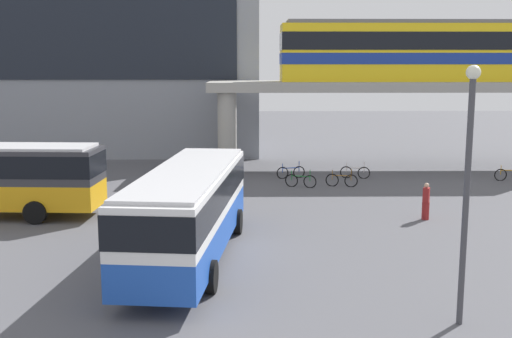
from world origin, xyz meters
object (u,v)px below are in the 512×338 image
bicycle_brown (342,180)px  bicycle_green (301,181)px  bus_main (189,204)px  train (425,50)px  bicycle_orange (510,175)px  bicycle_silver (355,172)px  station_building (62,16)px  bicycle_blue (291,172)px  pedestrian_near_building (426,202)px

bicycle_brown → bicycle_green: bearing=-176.2°
bus_main → bicycle_brown: (7.28, 13.14, -1.63)m
train → bicycle_orange: size_ratio=10.32×
bus_main → bicycle_brown: bearing=61.0°
bus_main → bicycle_silver: size_ratio=6.39×
station_building → bicycle_brown: bearing=-40.4°
station_building → bicycle_silver: bearing=-34.3°
bicycle_blue → train: bearing=21.9°
station_building → bicycle_green: bearing=-44.2°
bus_main → pedestrian_near_building: size_ratio=6.88×
bicycle_orange → bicycle_green: same height
bicycle_silver → pedestrian_near_building: size_ratio=1.08×
train → bicycle_blue: size_ratio=10.62×
station_building → bicycle_orange: bearing=-27.1°
bicycle_silver → pedestrian_near_building: 10.24m
station_building → bicycle_orange: size_ratio=17.48×
pedestrian_near_building → train: bearing=75.4°
bicycle_blue → pedestrian_near_building: (5.20, -10.23, 0.41)m
train → bus_main: train is taller
bicycle_green → bicycle_orange: bearing=8.2°
bicycle_silver → bicycle_green: same height
train → bus_main: 24.20m
station_building → train: size_ratio=1.69×
bus_main → bicycle_blue: 16.56m
train → bicycle_brown: size_ratio=10.50×
bus_main → bicycle_green: size_ratio=6.54×
bicycle_silver → bus_main: bearing=-118.3°
train → bicycle_blue: bearing=-158.1°
bicycle_green → pedestrian_near_building: bearing=-56.8°
bicycle_orange → pedestrian_near_building: 11.95m
bicycle_orange → bicycle_blue: bearing=175.4°
train → bicycle_orange: bearing=-48.5°
bicycle_blue → pedestrian_near_building: size_ratio=1.06×
train → bicycle_orange: train is taller
bicycle_orange → pedestrian_near_building: size_ratio=1.10×
bicycle_orange → bicycle_brown: 10.28m
train → bicycle_orange: 9.49m
station_building → bus_main: (12.78, -30.24, -8.59)m
bicycle_orange → bicycle_green: size_ratio=1.04×
bus_main → bicycle_silver: 17.94m
bicycle_orange → bicycle_silver: size_ratio=1.02×
station_building → bicycle_blue: station_building is taller
bicycle_silver → bicycle_brown: (-1.20, -2.59, 0.00)m
pedestrian_near_building → bicycle_green: bearing=123.2°
bus_main → bicycle_blue: (4.63, 15.81, -1.63)m
bus_main → bicycle_blue: size_ratio=6.46×
train → bicycle_blue: 11.94m
bicycle_green → station_building: bearing=135.8°
station_building → bicycle_orange: 35.44m
bicycle_green → bicycle_brown: (2.30, 0.15, 0.00)m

